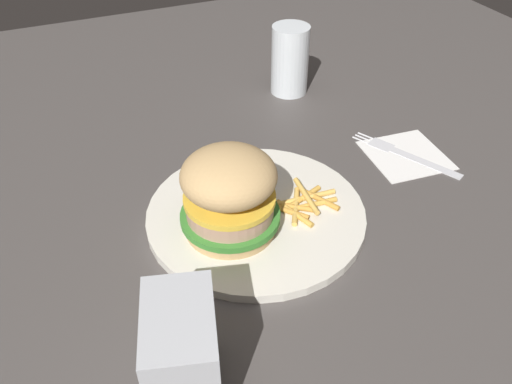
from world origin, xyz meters
The scene contains 8 objects.
ground_plane centered at (0.00, 0.00, 0.00)m, with size 1.60×1.60×0.00m, color #47423F.
plate centered at (-0.02, 0.02, 0.01)m, with size 0.28×0.28×0.01m, color silver.
sandwich centered at (-0.06, 0.00, 0.07)m, with size 0.12×0.12×0.11m.
fries_pile centered at (0.04, 0.00, 0.02)m, with size 0.11×0.08×0.01m.
napkin centered at (0.24, 0.05, 0.00)m, with size 0.11×0.11×0.00m, color white.
fork centered at (0.24, 0.06, 0.00)m, with size 0.09×0.16×0.00m.
drink_glass centered at (0.17, 0.30, 0.05)m, with size 0.06×0.06×0.12m.
napkin_dispenser centered at (-0.17, -0.18, 0.05)m, with size 0.09×0.06×0.11m, color #B7BABF.
Camera 1 is at (-0.21, -0.43, 0.44)m, focal length 36.20 mm.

